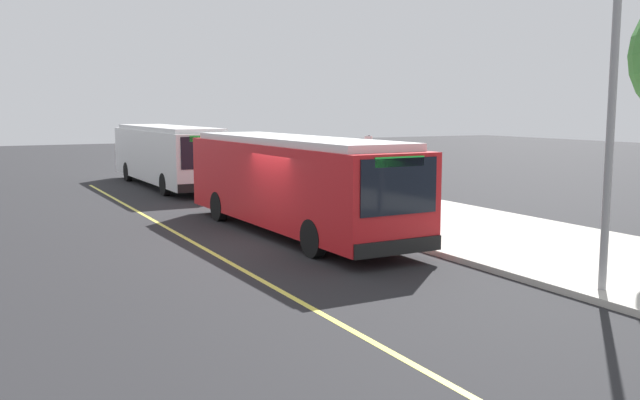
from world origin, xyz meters
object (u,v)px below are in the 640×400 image
at_px(transit_bus_main, 294,181).
at_px(transit_bus_second, 168,154).
at_px(waiting_bench, 380,196).
at_px(pedestrian_commuter, 305,179).
at_px(route_sign_post, 369,166).

xyz_separation_m(transit_bus_main, transit_bus_second, (-14.50, 0.12, 0.00)).
relative_size(waiting_bench, pedestrian_commuter, 0.95).
relative_size(transit_bus_second, waiting_bench, 7.23).
bearing_deg(waiting_bench, transit_bus_second, -160.12).
xyz_separation_m(transit_bus_second, pedestrian_commuter, (9.68, 2.69, -0.50)).
distance_m(transit_bus_main, waiting_bench, 5.16).
xyz_separation_m(transit_bus_second, route_sign_post, (14.44, 2.61, 0.34)).
relative_size(transit_bus_main, waiting_bench, 6.96).
bearing_deg(route_sign_post, transit_bus_second, -169.76).
xyz_separation_m(waiting_bench, route_sign_post, (2.16, -1.83, 1.32)).
bearing_deg(transit_bus_main, route_sign_post, 91.33).
distance_m(transit_bus_main, pedestrian_commuter, 5.60).
distance_m(route_sign_post, pedestrian_commuter, 4.83).
bearing_deg(waiting_bench, route_sign_post, -40.38).
relative_size(transit_bus_main, route_sign_post, 3.98).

